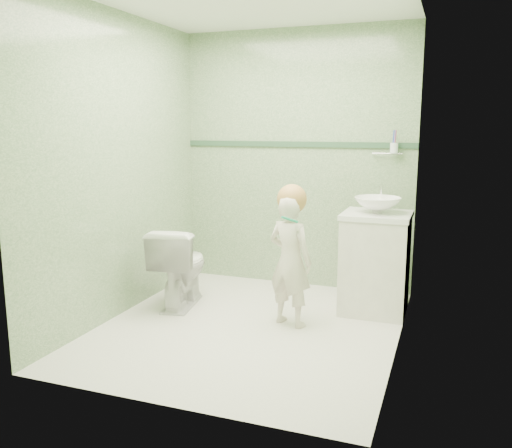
% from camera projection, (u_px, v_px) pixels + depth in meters
% --- Properties ---
extents(ground, '(2.50, 2.50, 0.00)m').
position_uv_depth(ground, '(249.00, 327.00, 4.10)').
color(ground, white).
rests_on(ground, ground).
extents(room_shell, '(2.50, 2.54, 2.40)m').
position_uv_depth(room_shell, '(249.00, 171.00, 3.88)').
color(room_shell, gray).
rests_on(room_shell, ground).
extents(trim_stripe, '(2.20, 0.02, 0.05)m').
position_uv_depth(trim_stripe, '(296.00, 144.00, 5.00)').
color(trim_stripe, '#2E5037').
rests_on(trim_stripe, room_shell).
extents(vanity, '(0.52, 0.50, 0.80)m').
position_uv_depth(vanity, '(375.00, 264.00, 4.39)').
color(vanity, silver).
rests_on(vanity, ground).
extents(counter, '(0.54, 0.52, 0.04)m').
position_uv_depth(counter, '(377.00, 215.00, 4.31)').
color(counter, white).
rests_on(counter, vanity).
extents(basin, '(0.37, 0.37, 0.13)m').
position_uv_depth(basin, '(378.00, 205.00, 4.30)').
color(basin, white).
rests_on(basin, counter).
extents(faucet, '(0.03, 0.13, 0.18)m').
position_uv_depth(faucet, '(381.00, 192.00, 4.45)').
color(faucet, silver).
rests_on(faucet, counter).
extents(cup_holder, '(0.26, 0.07, 0.21)m').
position_uv_depth(cup_holder, '(393.00, 148.00, 4.65)').
color(cup_holder, silver).
rests_on(cup_holder, room_shell).
extents(toilet, '(0.49, 0.73, 0.69)m').
position_uv_depth(toilet, '(180.00, 266.00, 4.56)').
color(toilet, white).
rests_on(toilet, ground).
extents(toddler, '(0.43, 0.34, 1.01)m').
position_uv_depth(toddler, '(290.00, 261.00, 4.07)').
color(toddler, beige).
rests_on(toddler, ground).
extents(hair_cap, '(0.23, 0.23, 0.23)m').
position_uv_depth(hair_cap, '(292.00, 199.00, 4.01)').
color(hair_cap, '#B78244').
rests_on(hair_cap, toddler).
extents(teal_toothbrush, '(0.11, 0.14, 0.08)m').
position_uv_depth(teal_toothbrush, '(289.00, 219.00, 3.87)').
color(teal_toothbrush, '#1C9C71').
rests_on(teal_toothbrush, toddler).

